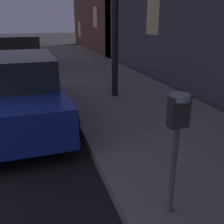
# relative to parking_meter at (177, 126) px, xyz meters

# --- Properties ---
(sidewalk) EXTENTS (3.20, 36.00, 0.15)m
(sidewalk) POSITION_rel_parking_meter_xyz_m (1.12, 0.74, -1.07)
(sidewalk) COLOR slate
(sidewalk) RESTS_ON ground
(parking_meter) EXTENTS (0.19, 0.19, 1.30)m
(parking_meter) POSITION_rel_parking_meter_xyz_m (0.00, 0.00, 0.00)
(parking_meter) COLOR #59595B
(parking_meter) RESTS_ON sidewalk
(car_blue) EXTENTS (2.11, 4.36, 1.43)m
(car_blue) POSITION_rel_parking_meter_xyz_m (-1.63, 3.55, -0.44)
(car_blue) COLOR navy
(car_blue) RESTS_ON ground
(car_yellow_cab) EXTENTS (2.17, 4.47, 1.43)m
(car_yellow_cab) POSITION_rel_parking_meter_xyz_m (-1.63, 10.00, -0.43)
(car_yellow_cab) COLOR gold
(car_yellow_cab) RESTS_ON ground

